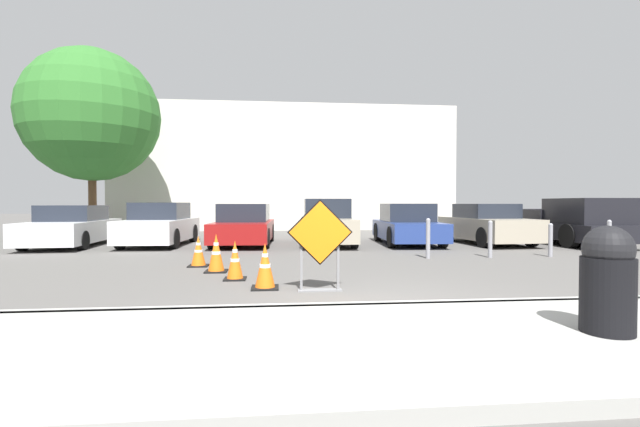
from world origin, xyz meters
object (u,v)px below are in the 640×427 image
at_px(parked_car_fifth, 407,225).
at_px(trash_bin, 608,279).
at_px(road_closed_sign, 320,240).
at_px(parked_car_sixth, 487,225).
at_px(bollard_third, 551,239).
at_px(parked_car_nearest, 72,227).
at_px(traffic_cone_fourth, 198,251).
at_px(parked_car_second, 160,226).
at_px(bollard_second, 490,238).
at_px(traffic_cone_second, 235,261).
at_px(bollard_fourth, 609,237).
at_px(parked_car_third, 244,226).
at_px(pickup_truck, 570,223).
at_px(bollard_nearest, 428,237).
at_px(traffic_cone_nearest, 265,266).
at_px(parked_car_fourth, 327,224).
at_px(traffic_cone_third, 216,253).

height_order(parked_car_fifth, trash_bin, parked_car_fifth).
height_order(road_closed_sign, trash_bin, road_closed_sign).
distance_m(parked_car_sixth, bollard_third, 3.79).
bearing_deg(parked_car_nearest, traffic_cone_fourth, 131.52).
xyz_separation_m(parked_car_sixth, bollard_third, (-0.12, -3.78, -0.19)).
height_order(parked_car_second, bollard_second, parked_car_second).
distance_m(traffic_cone_second, bollard_fourth, 10.21).
xyz_separation_m(parked_car_nearest, parked_car_third, (5.76, -0.07, 0.02)).
bearing_deg(bollard_third, trash_bin, -120.35).
bearing_deg(bollard_fourth, road_closed_sign, -154.99).
xyz_separation_m(pickup_truck, bollard_fourth, (-1.28, -3.35, -0.21)).
xyz_separation_m(parked_car_third, bollard_nearest, (5.11, -4.28, -0.10)).
xyz_separation_m(parked_car_nearest, bollard_second, (12.58, -4.36, -0.12)).
height_order(traffic_cone_nearest, parked_car_second, parked_car_second).
bearing_deg(bollard_second, bollard_fourth, 0.00).
relative_size(parked_car_fourth, bollard_nearest, 4.04).
bearing_deg(parked_car_sixth, parked_car_nearest, -5.74).
bearing_deg(road_closed_sign, bollard_nearest, 50.31).
height_order(traffic_cone_second, bollard_nearest, bollard_nearest).
xyz_separation_m(traffic_cone_second, trash_bin, (4.12, -4.21, 0.33)).
bearing_deg(parked_car_nearest, pickup_truck, 173.64).
height_order(traffic_cone_third, bollard_second, bollard_second).
bearing_deg(parked_car_nearest, bollard_fourth, 161.75).
relative_size(traffic_cone_nearest, trash_bin, 0.71).
distance_m(traffic_cone_second, parked_car_fifth, 8.51).
xyz_separation_m(bollard_nearest, bollard_second, (1.71, 0.00, -0.03)).
distance_m(road_closed_sign, parked_car_fourth, 7.99).
xyz_separation_m(traffic_cone_fourth, bollard_second, (7.45, 0.85, 0.18)).
bearing_deg(parked_car_second, bollard_third, 161.42).
relative_size(parked_car_nearest, bollard_fourth, 4.61).
bearing_deg(parked_car_fifth, road_closed_sign, 66.57).
height_order(parked_car_third, pickup_truck, pickup_truck).
height_order(traffic_cone_third, parked_car_third, parked_car_third).
bearing_deg(traffic_cone_third, bollard_fourth, 9.37).
bearing_deg(bollard_nearest, parked_car_nearest, 158.16).
distance_m(parked_car_second, bollard_second, 10.63).
bearing_deg(bollard_third, traffic_cone_nearest, -154.66).
distance_m(road_closed_sign, trash_bin, 3.97).
bearing_deg(bollard_second, parked_car_third, 147.85).
distance_m(parked_car_nearest, bollard_third, 14.93).
relative_size(road_closed_sign, bollard_fourth, 1.52).
height_order(traffic_cone_second, parked_car_sixth, parked_car_sixth).
distance_m(traffic_cone_second, parked_car_second, 7.75).
relative_size(traffic_cone_nearest, parked_car_nearest, 0.17).
bearing_deg(bollard_third, parked_car_fifth, 125.25).
bearing_deg(parked_car_third, bollard_third, 155.66).
relative_size(parked_car_sixth, pickup_truck, 0.76).
height_order(traffic_cone_third, parked_car_sixth, parked_car_sixth).
bearing_deg(parked_car_sixth, bollard_fourth, 109.40).
bearing_deg(parked_car_third, bollard_fourth, 159.62).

